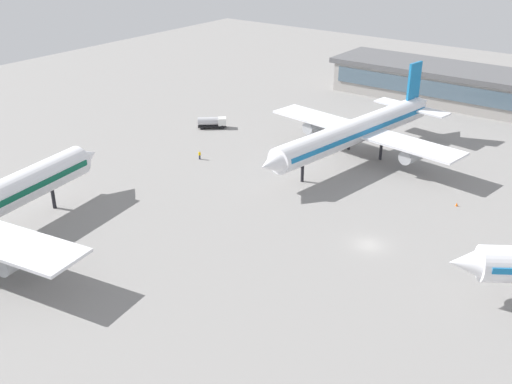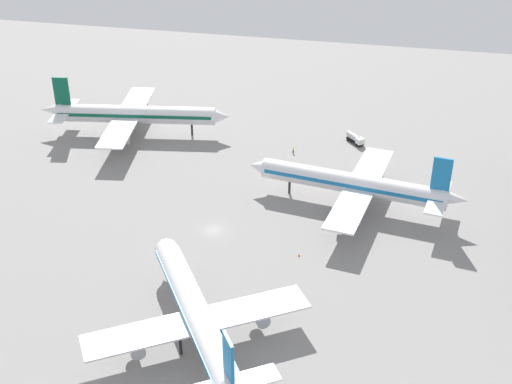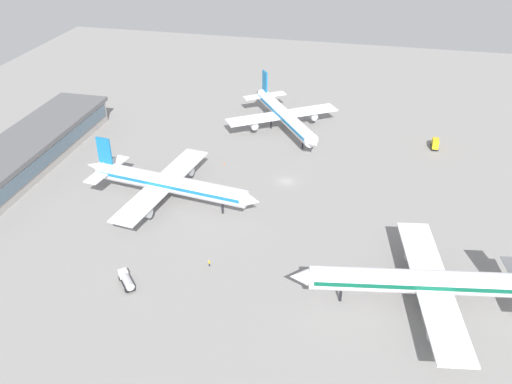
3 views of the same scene
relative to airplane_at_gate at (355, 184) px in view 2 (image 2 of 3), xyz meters
name	(u,v)px [view 2 (image 2 of 3)]	position (x,y,z in m)	size (l,w,h in m)	color
ground	(214,230)	(-17.78, 28.89, -5.74)	(288.00, 288.00, 0.00)	gray
airplane_at_gate	(355,184)	(0.00, 0.00, 0.00)	(41.90, 51.81, 15.79)	white
airplane_taxiing	(196,314)	(-52.33, 21.98, -0.27)	(43.28, 36.46, 15.03)	white
airplane_distant	(133,114)	(26.33, 65.05, 0.25)	(43.72, 53.99, 16.47)	white
fuel_truck	(355,138)	(34.30, 2.97, -4.35)	(5.99, 5.58, 2.50)	black
ground_crew_worker	(293,150)	(24.11, 18.62, -4.89)	(0.58, 0.41, 1.67)	#1E2338
safety_cone_near_gate	(299,255)	(-23.49, 8.79, -5.44)	(0.44, 0.44, 0.60)	#EA590C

